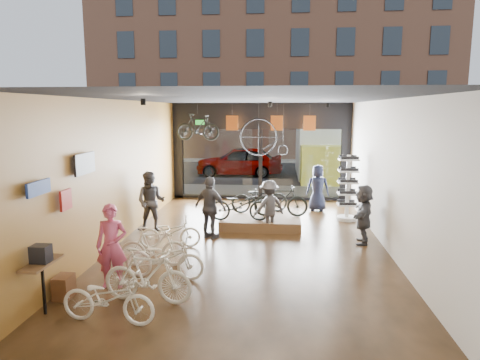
# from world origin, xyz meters

# --- Properties ---
(ground_plane) EXTENTS (7.00, 12.00, 0.04)m
(ground_plane) POSITION_xyz_m (0.00, 0.00, -0.02)
(ground_plane) COLOR black
(ground_plane) RESTS_ON ground
(ceiling) EXTENTS (7.00, 12.00, 0.04)m
(ceiling) POSITION_xyz_m (0.00, 0.00, 3.82)
(ceiling) COLOR black
(ceiling) RESTS_ON ground
(wall_left) EXTENTS (0.04, 12.00, 3.80)m
(wall_left) POSITION_xyz_m (-3.52, 0.00, 1.90)
(wall_left) COLOR brown
(wall_left) RESTS_ON ground
(wall_right) EXTENTS (0.04, 12.00, 3.80)m
(wall_right) POSITION_xyz_m (3.52, 0.00, 1.90)
(wall_right) COLOR beige
(wall_right) RESTS_ON ground
(wall_back) EXTENTS (7.00, 0.04, 3.80)m
(wall_back) POSITION_xyz_m (0.00, -6.02, 1.90)
(wall_back) COLOR beige
(wall_back) RESTS_ON ground
(storefront) EXTENTS (7.00, 0.26, 3.80)m
(storefront) POSITION_xyz_m (0.00, 6.00, 1.90)
(storefront) COLOR black
(storefront) RESTS_ON ground
(exit_sign) EXTENTS (0.35, 0.06, 0.18)m
(exit_sign) POSITION_xyz_m (-2.40, 5.88, 3.05)
(exit_sign) COLOR #198C26
(exit_sign) RESTS_ON storefront
(street_road) EXTENTS (30.00, 18.00, 0.02)m
(street_road) POSITION_xyz_m (0.00, 15.00, -0.01)
(street_road) COLOR black
(street_road) RESTS_ON ground
(sidewalk_near) EXTENTS (30.00, 2.40, 0.12)m
(sidewalk_near) POSITION_xyz_m (0.00, 7.20, 0.06)
(sidewalk_near) COLOR slate
(sidewalk_near) RESTS_ON ground
(sidewalk_far) EXTENTS (30.00, 2.00, 0.12)m
(sidewalk_far) POSITION_xyz_m (0.00, 19.00, 0.06)
(sidewalk_far) COLOR slate
(sidewalk_far) RESTS_ON ground
(opposite_building) EXTENTS (26.00, 5.00, 14.00)m
(opposite_building) POSITION_xyz_m (0.00, 21.50, 7.00)
(opposite_building) COLOR brown
(opposite_building) RESTS_ON ground
(street_car) EXTENTS (4.66, 1.88, 1.59)m
(street_car) POSITION_xyz_m (-1.41, 12.00, 0.79)
(street_car) COLOR gray
(street_car) RESTS_ON street_road
(box_truck) EXTENTS (2.33, 6.98, 2.75)m
(box_truck) POSITION_xyz_m (2.86, 11.00, 1.37)
(box_truck) COLOR silver
(box_truck) RESTS_ON street_road
(floor_bike_0) EXTENTS (1.69, 0.73, 0.86)m
(floor_bike_0) POSITION_xyz_m (-2.06, -4.44, 0.43)
(floor_bike_0) COLOR beige
(floor_bike_0) RESTS_ON ground_plane
(floor_bike_1) EXTENTS (1.76, 0.67, 1.03)m
(floor_bike_1) POSITION_xyz_m (-1.64, -3.62, 0.52)
(floor_bike_1) COLOR beige
(floor_bike_1) RESTS_ON ground_plane
(floor_bike_2) EXTENTS (1.75, 0.71, 0.90)m
(floor_bike_2) POSITION_xyz_m (-1.63, -2.48, 0.45)
(floor_bike_2) COLOR beige
(floor_bike_2) RESTS_ON ground_plane
(floor_bike_3) EXTENTS (1.57, 0.58, 0.92)m
(floor_bike_3) POSITION_xyz_m (-2.07, -1.79, 0.46)
(floor_bike_3) COLOR beige
(floor_bike_3) RESTS_ON ground_plane
(floor_bike_4) EXTENTS (1.64, 0.86, 0.82)m
(floor_bike_4) POSITION_xyz_m (-2.03, -0.45, 0.41)
(floor_bike_4) COLOR beige
(floor_bike_4) RESTS_ON ground_plane
(display_platform) EXTENTS (2.40, 1.80, 0.30)m
(display_platform) POSITION_xyz_m (0.21, 1.92, 0.15)
(display_platform) COLOR brown
(display_platform) RESTS_ON ground_plane
(display_bike_left) EXTENTS (1.79, 0.72, 0.93)m
(display_bike_left) POSITION_xyz_m (-0.39, 1.34, 0.76)
(display_bike_left) COLOR black
(display_bike_left) RESTS_ON display_platform
(display_bike_mid) EXTENTS (1.65, 0.50, 0.99)m
(display_bike_mid) POSITION_xyz_m (0.81, 1.93, 0.79)
(display_bike_mid) COLOR black
(display_bike_mid) RESTS_ON display_platform
(display_bike_right) EXTENTS (1.91, 1.06, 0.95)m
(display_bike_right) POSITION_xyz_m (0.14, 2.39, 0.78)
(display_bike_right) COLOR black
(display_bike_right) RESTS_ON display_platform
(customer_0) EXTENTS (0.67, 0.49, 1.70)m
(customer_0) POSITION_xyz_m (-2.56, -2.98, 0.85)
(customer_0) COLOR #CC4C72
(customer_0) RESTS_ON ground_plane
(customer_1) EXTENTS (0.86, 0.67, 1.77)m
(customer_1) POSITION_xyz_m (-2.97, 0.99, 0.89)
(customer_1) COLOR #3F3F44
(customer_1) RESTS_ON ground_plane
(customer_2) EXTENTS (1.10, 0.84, 1.74)m
(customer_2) POSITION_xyz_m (-1.13, 0.47, 0.87)
(customer_2) COLOR #3F3F44
(customer_2) RESTS_ON ground_plane
(customer_3) EXTENTS (1.14, 1.01, 1.53)m
(customer_3) POSITION_xyz_m (0.47, 1.21, 0.77)
(customer_3) COLOR #3F3F44
(customer_3) RESTS_ON ground_plane
(customer_4) EXTENTS (0.85, 0.59, 1.65)m
(customer_4) POSITION_xyz_m (2.11, 4.07, 0.82)
(customer_4) COLOR #161C33
(customer_4) RESTS_ON ground_plane
(customer_5) EXTENTS (0.77, 1.54, 1.59)m
(customer_5) POSITION_xyz_m (3.00, 0.41, 0.80)
(customer_5) COLOR #3F3F44
(customer_5) RESTS_ON ground_plane
(sunglasses_rack) EXTENTS (0.69, 0.59, 2.12)m
(sunglasses_rack) POSITION_xyz_m (2.95, 2.86, 1.06)
(sunglasses_rack) COLOR white
(sunglasses_rack) RESTS_ON ground_plane
(wall_merch) EXTENTS (0.40, 2.40, 2.60)m
(wall_merch) POSITION_xyz_m (-3.38, -3.50, 1.30)
(wall_merch) COLOR navy
(wall_merch) RESTS_ON wall_left
(penny_farthing) EXTENTS (1.70, 0.06, 1.36)m
(penny_farthing) POSITION_xyz_m (0.26, 4.79, 2.50)
(penny_farthing) COLOR black
(penny_farthing) RESTS_ON ceiling
(hung_bike) EXTENTS (1.62, 0.61, 0.95)m
(hung_bike) POSITION_xyz_m (-2.17, 4.20, 2.93)
(hung_bike) COLOR black
(hung_bike) RESTS_ON ceiling
(jersey_left) EXTENTS (0.45, 0.03, 0.55)m
(jersey_left) POSITION_xyz_m (-1.05, 5.20, 3.05)
(jersey_left) COLOR #CC5919
(jersey_left) RESTS_ON ceiling
(jersey_mid) EXTENTS (0.45, 0.03, 0.55)m
(jersey_mid) POSITION_xyz_m (0.63, 5.20, 3.05)
(jersey_mid) COLOR #CC5919
(jersey_mid) RESTS_ON ceiling
(jersey_right) EXTENTS (0.45, 0.03, 0.55)m
(jersey_right) POSITION_xyz_m (1.84, 5.20, 3.05)
(jersey_right) COLOR #CC5919
(jersey_right) RESTS_ON ceiling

